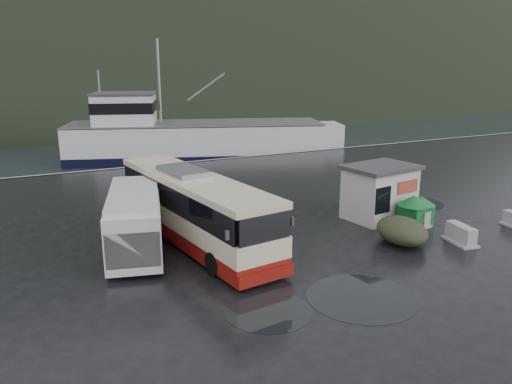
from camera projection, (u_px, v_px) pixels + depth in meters
name	position (u px, v px, depth m)	size (l,w,h in m)	color
ground	(302.00, 242.00, 22.74)	(160.00, 160.00, 0.00)	black
harbor_water	(63.00, 95.00, 118.42)	(300.00, 180.00, 0.02)	black
quay_edge	(174.00, 163.00, 40.14)	(160.00, 0.60, 1.50)	#999993
headland	(56.00, 77.00, 244.40)	(780.00, 540.00, 570.00)	black
coach_bus	(195.00, 241.00, 22.86)	(2.92, 11.57, 3.27)	beige
white_van	(137.00, 251.00, 21.70)	(2.23, 6.48, 2.71)	silver
waste_bin_left	(412.00, 226.00, 24.87)	(1.15, 1.15, 1.61)	#136D2B
waste_bin_right	(419.00, 224.00, 25.24)	(1.06, 1.06, 1.48)	#136D2B
dome_tent	(401.00, 243.00, 22.67)	(2.09, 2.92, 1.15)	#30341F
ticket_kiosk	(378.00, 218.00, 26.23)	(3.61, 2.74, 2.82)	beige
jersey_barrier_a	(413.00, 225.00, 25.16)	(0.84, 1.68, 0.84)	#999993
jersey_barrier_c	(460.00, 243.00, 22.64)	(0.85, 1.69, 0.85)	#999993
fishing_trawler	(196.00, 144.00, 49.20)	(28.91, 6.32, 11.56)	silver
puddles	(372.00, 247.00, 22.07)	(16.69, 11.85, 0.01)	black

